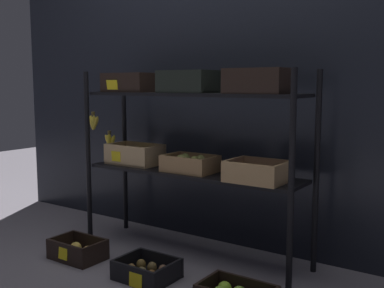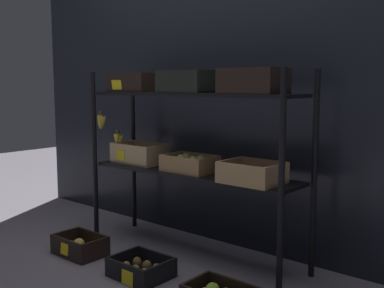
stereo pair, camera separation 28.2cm
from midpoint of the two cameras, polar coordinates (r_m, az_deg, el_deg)
name	(u,v)px [view 1 (the left image)]	position (r m, az deg, el deg)	size (l,w,h in m)	color
ground_plane	(192,255)	(2.99, -2.78, -13.35)	(10.00, 10.00, 0.00)	slate
storefront_wall	(224,78)	(3.11, 1.35, 8.00)	(3.83, 0.12, 2.18)	black
display_rack	(187,131)	(2.82, -3.50, 1.56)	(1.54, 0.39, 1.14)	black
crate_ground_apple_gold	(78,251)	(3.03, -16.40, -12.42)	(0.32, 0.22, 0.12)	black
crate_ground_kiwi	(147,271)	(2.67, -8.67, -15.08)	(0.31, 0.26, 0.11)	black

